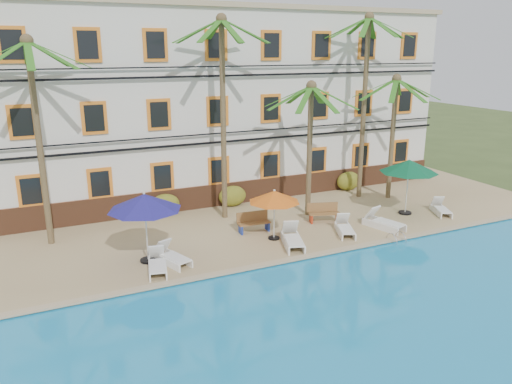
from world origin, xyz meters
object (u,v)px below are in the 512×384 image
palm_c (310,128)px  palm_e (394,118)px  umbrella_red (274,197)px  pool_ladder (396,241)px  umbrella_blue (145,202)px  palm_b (223,93)px  bench_left (254,222)px  palm_a (36,115)px  lounger_f (441,209)px  lounger_e (383,222)px  lounger_a (157,264)px  umbrella_green (409,166)px  lounger_c (293,239)px  bench_right (324,212)px  palm_d (365,85)px  lounger_d (345,228)px  lounger_b (172,256)px

palm_c → palm_e: (5.60, 0.66, 0.09)m
umbrella_red → pool_ladder: size_ratio=3.05×
umbrella_blue → umbrella_red: umbrella_blue is taller
palm_b → bench_left: (0.45, -2.41, -5.58)m
palm_a → lounger_f: palm_a is taller
lounger_e → pool_ladder: lounger_e is taller
palm_b → lounger_a: size_ratio=5.00×
umbrella_red → umbrella_green: size_ratio=0.79×
umbrella_blue → lounger_e: size_ratio=1.35×
umbrella_blue → umbrella_red: (5.57, 0.07, -0.49)m
palm_a → palm_c: 12.10m
umbrella_green → bench_left: umbrella_green is taller
lounger_c → pool_ladder: lounger_c is taller
palm_c → bench_left: 5.33m
lounger_f → palm_e: bearing=99.3°
lounger_c → bench_right: 3.51m
palm_e → lounger_a: palm_e is taller
umbrella_green → palm_a: bearing=168.8°
bench_left → bench_right: same height
umbrella_green → lounger_f: (1.63, -0.76, -2.19)m
palm_d → umbrella_green: palm_d is taller
palm_e → lounger_c: bearing=-154.4°
lounger_d → bench_right: 1.79m
palm_c → palm_e: bearing=6.8°
lounger_d → umbrella_blue: bearing=175.4°
lounger_a → bench_right: bearing=13.5°
palm_b → bench_right: (4.10, -2.62, -5.58)m
palm_e → umbrella_blue: size_ratio=2.38×
palm_b → palm_c: bearing=-18.8°
lounger_a → bench_left: 5.53m
palm_b → lounger_b: 8.15m
palm_d → lounger_b: palm_d is taller
lounger_c → lounger_f: size_ratio=1.22×
lounger_c → bench_right: (2.85, 2.03, 0.16)m
palm_e → umbrella_red: size_ratio=2.99×
lounger_f → bench_right: size_ratio=1.13×
palm_d → umbrella_green: size_ratio=3.43×
palm_e → bench_left: bearing=-169.2°
lounger_e → lounger_f: (4.00, 0.46, -0.05)m
palm_c → lounger_e: (2.16, -3.21, -4.05)m
umbrella_blue → lounger_b: size_ratio=1.47×
umbrella_red → lounger_f: size_ratio=1.28×
umbrella_green → lounger_b: size_ratio=1.49×
palm_b → pool_ladder: size_ratio=12.87×
palm_c → umbrella_red: (-3.07, -2.29, -2.43)m
palm_c → lounger_d: bearing=-87.7°
palm_b → bench_left: palm_b is taller
palm_c → palm_a: bearing=173.8°
lounger_f → palm_b: bearing=158.0°
lounger_f → lounger_e: bearing=-173.4°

